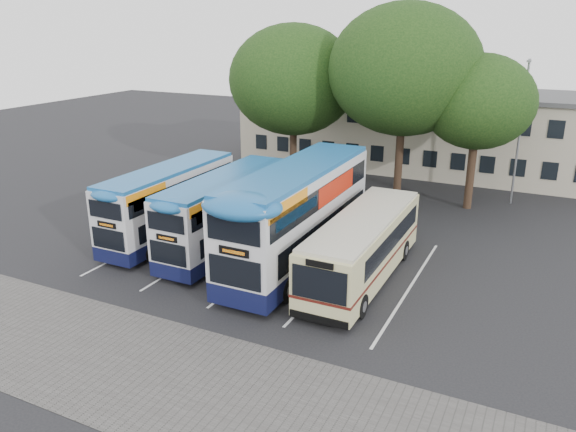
% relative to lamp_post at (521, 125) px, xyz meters
% --- Properties ---
extents(ground, '(120.00, 120.00, 0.00)m').
position_rel_lamp_post_xyz_m(ground, '(-6.00, -19.97, -5.08)').
color(ground, black).
rests_on(ground, ground).
extents(paving_strip, '(40.00, 6.00, 0.01)m').
position_rel_lamp_post_xyz_m(paving_strip, '(-8.00, -24.97, -5.08)').
color(paving_strip, '#595654').
rests_on(paving_strip, ground).
extents(bay_lines, '(14.12, 11.00, 0.01)m').
position_rel_lamp_post_xyz_m(bay_lines, '(-9.75, -14.97, -5.08)').
color(bay_lines, silver).
rests_on(bay_lines, ground).
extents(depot_building, '(32.40, 8.40, 6.20)m').
position_rel_lamp_post_xyz_m(depot_building, '(-6.00, 7.02, -1.93)').
color(depot_building, beige).
rests_on(depot_building, ground).
extents(lamp_post, '(0.25, 1.05, 9.06)m').
position_rel_lamp_post_xyz_m(lamp_post, '(0.00, 0.00, 0.00)').
color(lamp_post, gray).
rests_on(lamp_post, ground).
extents(tree_left, '(8.78, 8.78, 11.15)m').
position_rel_lamp_post_xyz_m(tree_left, '(-14.57, -2.19, 2.32)').
color(tree_left, black).
rests_on(tree_left, ground).
extents(tree_mid, '(9.50, 9.50, 12.41)m').
position_rel_lamp_post_xyz_m(tree_mid, '(-6.88, -2.42, 3.27)').
color(tree_mid, black).
rests_on(tree_mid, ground).
extents(tree_right, '(6.66, 6.66, 9.49)m').
position_rel_lamp_post_xyz_m(tree_right, '(-2.38, -2.17, 1.55)').
color(tree_right, black).
rests_on(tree_right, ground).
extents(bus_dd_left, '(2.28, 9.41, 3.92)m').
position_rel_lamp_post_xyz_m(bus_dd_left, '(-15.96, -14.54, -2.92)').
color(bus_dd_left, '#0F1339').
rests_on(bus_dd_left, ground).
extents(bus_dd_mid, '(2.30, 9.47, 3.94)m').
position_rel_lamp_post_xyz_m(bus_dd_mid, '(-12.38, -14.70, -2.91)').
color(bus_dd_mid, '#0F1339').
rests_on(bus_dd_mid, ground).
extents(bus_dd_right, '(2.81, 11.60, 4.83)m').
position_rel_lamp_post_xyz_m(bus_dd_right, '(-8.33, -14.70, -2.42)').
color(bus_dd_right, '#0F1339').
rests_on(bus_dd_right, ground).
extents(bus_single, '(2.56, 10.07, 3.00)m').
position_rel_lamp_post_xyz_m(bus_single, '(-4.98, -14.92, -3.38)').
color(bus_single, beige).
rests_on(bus_single, ground).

